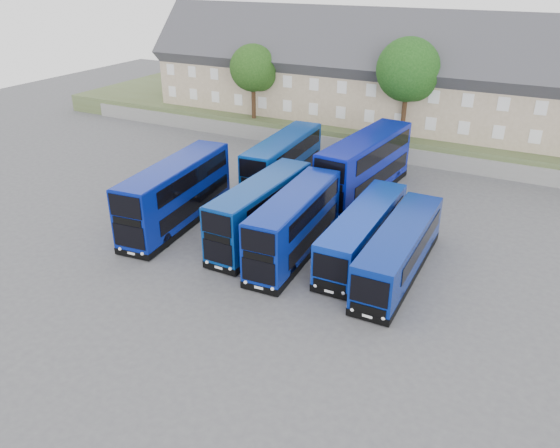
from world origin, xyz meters
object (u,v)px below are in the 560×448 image
at_px(dd_front_mid, 261,212).
at_px(tree_mid, 410,72).
at_px(tree_west, 255,70).
at_px(coach_east_a, 363,234).
at_px(dd_front_left, 176,195).

distance_m(dd_front_mid, tree_mid, 22.59).
height_order(dd_front_mid, tree_west, tree_west).
xyz_separation_m(coach_east_a, tree_west, (-19.37, 19.86, 5.54)).
bearing_deg(dd_front_mid, coach_east_a, 10.13).
xyz_separation_m(dd_front_mid, coach_east_a, (6.81, 1.14, -0.51)).
bearing_deg(coach_east_a, dd_front_left, -173.53).
xyz_separation_m(dd_front_left, tree_mid, (9.96, 22.10, 5.85)).
xyz_separation_m(dd_front_left, tree_west, (-6.04, 21.60, 4.83)).
bearing_deg(coach_east_a, dd_front_mid, -171.48).
relative_size(dd_front_mid, coach_east_a, 0.92).
bearing_deg(coach_east_a, tree_mid, 98.46).
xyz_separation_m(tree_west, tree_mid, (16.00, 0.50, 1.02)).
bearing_deg(coach_east_a, tree_west, 133.34).
bearing_deg(dd_front_left, tree_west, 99.97).
bearing_deg(dd_front_left, coach_east_a, 1.76).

